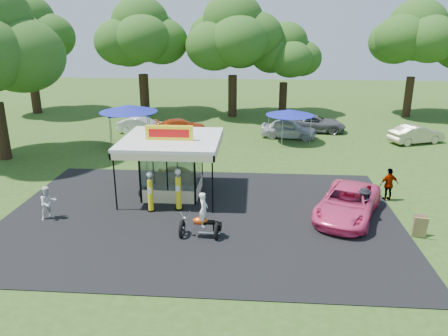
% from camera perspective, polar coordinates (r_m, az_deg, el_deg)
% --- Properties ---
extents(ground, '(120.00, 120.00, 0.00)m').
position_cam_1_polar(ground, '(20.80, -3.69, -8.66)').
color(ground, '#2C4A17').
rests_on(ground, ground).
extents(asphalt_apron, '(20.00, 14.00, 0.04)m').
position_cam_1_polar(asphalt_apron, '(22.57, -3.00, -6.32)').
color(asphalt_apron, black).
rests_on(asphalt_apron, ground).
extents(gas_station_kiosk, '(5.40, 5.40, 4.18)m').
position_cam_1_polar(gas_station_kiosk, '(25.00, -6.76, 0.41)').
color(gas_station_kiosk, white).
rests_on(gas_station_kiosk, ground).
extents(gas_pump_left, '(0.41, 0.41, 2.22)m').
position_cam_1_polar(gas_pump_left, '(23.06, -9.60, -3.19)').
color(gas_pump_left, black).
rests_on(gas_pump_left, ground).
extents(gas_pump_right, '(0.43, 0.43, 2.30)m').
position_cam_1_polar(gas_pump_right, '(23.04, -5.97, -2.94)').
color(gas_pump_right, black).
rests_on(gas_pump_right, ground).
extents(motorcycle, '(1.96, 0.98, 2.31)m').
position_cam_1_polar(motorcycle, '(20.14, -2.87, -6.75)').
color(motorcycle, black).
rests_on(motorcycle, ground).
extents(spare_tires, '(0.91, 0.67, 0.74)m').
position_cam_1_polar(spare_tires, '(24.92, -10.22, -3.30)').
color(spare_tires, black).
rests_on(spare_tires, ground).
extents(a_frame_sign, '(0.65, 0.65, 1.08)m').
position_cam_1_polar(a_frame_sign, '(22.20, 24.21, -6.98)').
color(a_frame_sign, '#593819').
rests_on(a_frame_sign, ground).
extents(kiosk_car, '(2.82, 1.13, 0.96)m').
position_cam_1_polar(kiosk_car, '(27.47, -5.80, -0.75)').
color(kiosk_car, yellow).
rests_on(kiosk_car, ground).
extents(pink_sedan, '(4.53, 6.20, 1.57)m').
position_cam_1_polar(pink_sedan, '(23.06, 15.85, -4.41)').
color(pink_sedan, '#F34280').
rests_on(pink_sedan, ground).
extents(spectator_west, '(1.07, 1.08, 1.76)m').
position_cam_1_polar(spectator_west, '(23.67, -21.99, -4.24)').
color(spectator_west, white).
rests_on(spectator_west, ground).
extents(spectator_east_a, '(1.28, 1.20, 1.73)m').
position_cam_1_polar(spectator_east_a, '(22.94, 17.74, -4.51)').
color(spectator_east_a, black).
rests_on(spectator_east_a, ground).
extents(spectator_east_b, '(1.18, 0.71, 1.87)m').
position_cam_1_polar(spectator_east_b, '(25.91, 20.74, -2.02)').
color(spectator_east_b, gray).
rests_on(spectator_east_b, ground).
extents(bg_car_a, '(4.52, 2.13, 1.43)m').
position_cam_1_polar(bg_car_a, '(39.96, -10.61, 5.47)').
color(bg_car_a, silver).
rests_on(bg_car_a, ground).
extents(bg_car_b, '(4.87, 3.35, 1.31)m').
position_cam_1_polar(bg_car_b, '(39.47, -5.64, 5.45)').
color(bg_car_b, '#AD360D').
rests_on(bg_car_b, ground).
extents(bg_car_c, '(4.97, 2.73, 1.60)m').
position_cam_1_polar(bg_car_c, '(38.05, 8.45, 5.07)').
color(bg_car_c, silver).
rests_on(bg_car_c, ground).
extents(bg_car_d, '(5.62, 2.87, 1.52)m').
position_cam_1_polar(bg_car_d, '(40.80, 11.78, 5.72)').
color(bg_car_d, '#545456').
rests_on(bg_car_d, ground).
extents(bg_car_e, '(4.78, 3.08, 1.49)m').
position_cam_1_polar(bg_car_e, '(39.37, 23.82, 4.05)').
color(bg_car_e, '#BBB08F').
rests_on(bg_car_e, ground).
extents(tent_west, '(4.64, 4.64, 3.25)m').
position_cam_1_polar(tent_west, '(36.02, -12.38, 7.57)').
color(tent_west, gray).
rests_on(tent_west, ground).
extents(tent_east, '(3.95, 3.95, 2.76)m').
position_cam_1_polar(tent_east, '(36.32, 8.60, 7.17)').
color(tent_east, gray).
rests_on(tent_east, ground).
extents(oak_far_a, '(10.27, 10.27, 12.17)m').
position_cam_1_polar(oak_far_a, '(52.03, -24.25, 14.99)').
color(oak_far_a, black).
rests_on(oak_far_a, ground).
extents(oak_far_b, '(9.95, 9.95, 11.87)m').
position_cam_1_polar(oak_far_b, '(47.92, -10.74, 15.86)').
color(oak_far_b, black).
rests_on(oak_far_b, ground).
extents(oak_far_c, '(10.33, 10.33, 12.17)m').
position_cam_1_polar(oak_far_c, '(46.06, 1.16, 16.26)').
color(oak_far_c, black).
rests_on(oak_far_c, ground).
extents(oak_far_d, '(7.92, 7.92, 9.43)m').
position_cam_1_polar(oak_far_d, '(47.76, 7.92, 14.12)').
color(oak_far_d, black).
rests_on(oak_far_d, ground).
extents(oak_far_e, '(9.70, 9.70, 11.55)m').
position_cam_1_polar(oak_far_e, '(49.78, 23.70, 14.54)').
color(oak_far_e, black).
rests_on(oak_far_e, ground).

